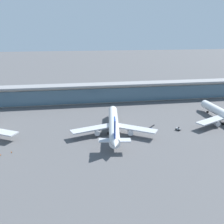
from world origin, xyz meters
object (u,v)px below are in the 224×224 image
Objects in this scene: safety_cone_bravo at (0,155)px; service_truck_under_wing_grey at (178,129)px; airliner_centre_stand at (114,125)px; service_truck_near_nose_blue at (148,129)px; safety_cone_delta at (11,152)px.

service_truck_under_wing_grey is at bearing 9.40° from safety_cone_bravo.
airliner_centre_stand is 8.92× the size of service_truck_near_nose_blue.
safety_cone_bravo is 1.00× the size of safety_cone_delta.
airliner_centre_stand is 87.90× the size of safety_cone_delta.
service_truck_under_wing_grey is (16.92, -2.96, 0.07)m from service_truck_near_nose_blue.
service_truck_near_nose_blue reaches higher than service_truck_under_wing_grey.
safety_cone_delta is (4.44, 1.95, 0.00)m from safety_cone_bravo.
safety_cone_bravo is at bearing -166.48° from service_truck_near_nose_blue.
airliner_centre_stand is 21.12m from service_truck_near_nose_blue.
safety_cone_bravo is at bearing -156.23° from safety_cone_delta.
safety_cone_delta is (-51.83, -15.37, -4.85)m from airliner_centre_stand.
airliner_centre_stand reaches higher than service_truck_near_nose_blue.
safety_cone_delta is (-89.39, -13.58, -0.56)m from service_truck_under_wing_grey.
service_truck_under_wing_grey is at bearing 8.64° from safety_cone_delta.
service_truck_near_nose_blue is 79.10m from safety_cone_bravo.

